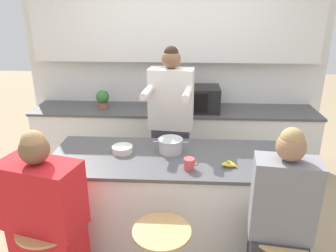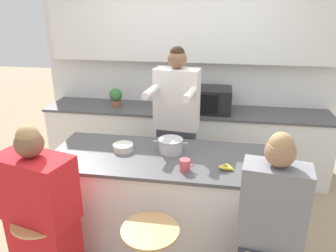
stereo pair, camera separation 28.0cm
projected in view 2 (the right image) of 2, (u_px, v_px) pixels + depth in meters
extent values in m
plane|color=tan|center=(167.00, 242.00, 3.14)|extent=(16.00, 16.00, 0.00)
cube|color=silver|center=(189.00, 68.00, 4.29)|extent=(3.87, 0.06, 2.70)
cube|color=white|center=(189.00, 31.00, 4.02)|extent=(3.56, 0.16, 0.75)
cube|color=white|center=(185.00, 142.00, 4.31)|extent=(3.56, 0.57, 0.85)
cube|color=#4C4C4F|center=(185.00, 111.00, 4.16)|extent=(3.59, 0.60, 0.03)
cube|color=black|center=(167.00, 240.00, 3.13)|extent=(1.91, 0.68, 0.06)
cube|color=white|center=(167.00, 200.00, 2.97)|extent=(1.99, 0.76, 0.83)
cube|color=#4C4C4F|center=(166.00, 158.00, 2.82)|extent=(2.03, 0.80, 0.03)
cylinder|color=tan|center=(41.00, 220.00, 2.38)|extent=(0.41, 0.41, 0.02)
cylinder|color=tan|center=(150.00, 230.00, 2.27)|extent=(0.41, 0.41, 0.02)
cylinder|color=tan|center=(271.00, 243.00, 2.15)|extent=(0.41, 0.41, 0.02)
cube|color=#383842|center=(177.00, 168.00, 3.55)|extent=(0.39, 0.26, 0.95)
cube|color=silver|center=(177.00, 99.00, 3.27)|extent=(0.46, 0.26, 0.61)
cylinder|color=silver|center=(151.00, 92.00, 3.02)|extent=(0.10, 0.34, 0.07)
cylinder|color=silver|center=(190.00, 94.00, 2.93)|extent=(0.10, 0.34, 0.07)
sphere|color=brown|center=(178.00, 59.00, 3.13)|extent=(0.20, 0.20, 0.19)
sphere|color=black|center=(178.00, 54.00, 3.11)|extent=(0.16, 0.16, 0.14)
cube|color=red|center=(36.00, 188.00, 2.31)|extent=(0.60, 0.41, 0.49)
sphere|color=brown|center=(29.00, 144.00, 2.18)|extent=(0.24, 0.24, 0.19)
sphere|color=#A37F51|center=(28.00, 136.00, 2.16)|extent=(0.19, 0.19, 0.16)
cube|color=slate|center=(273.00, 206.00, 2.05)|extent=(0.43, 0.27, 0.56)
sphere|color=#936B4C|center=(280.00, 152.00, 1.92)|extent=(0.21, 0.21, 0.18)
sphere|color=#A37F51|center=(281.00, 144.00, 1.90)|extent=(0.16, 0.16, 0.15)
cylinder|color=#B7BABC|center=(171.00, 146.00, 2.87)|extent=(0.20, 0.20, 0.12)
cylinder|color=#B7BABC|center=(171.00, 139.00, 2.85)|extent=(0.22, 0.22, 0.01)
cylinder|color=#B7BABC|center=(156.00, 141.00, 2.88)|extent=(0.05, 0.01, 0.01)
cylinder|color=#B7BABC|center=(185.00, 143.00, 2.84)|extent=(0.05, 0.01, 0.01)
cylinder|color=silver|center=(123.00, 147.00, 2.92)|extent=(0.18, 0.18, 0.06)
cylinder|color=#DB4C51|center=(69.00, 159.00, 2.67)|extent=(0.07, 0.07, 0.09)
torus|color=#DB4C51|center=(74.00, 159.00, 2.66)|extent=(0.04, 0.01, 0.04)
cylinder|color=#DB4C51|center=(185.00, 165.00, 2.57)|extent=(0.09, 0.09, 0.09)
torus|color=#DB4C51|center=(192.00, 165.00, 2.56)|extent=(0.04, 0.01, 0.04)
ellipsoid|color=yellow|center=(226.00, 168.00, 2.57)|extent=(0.11, 0.04, 0.05)
ellipsoid|color=yellow|center=(222.00, 166.00, 2.60)|extent=(0.08, 0.10, 0.05)
ellipsoid|color=yellow|center=(229.00, 167.00, 2.59)|extent=(0.09, 0.10, 0.05)
cube|color=black|center=(209.00, 100.00, 4.03)|extent=(0.55, 0.39, 0.30)
cube|color=black|center=(204.00, 104.00, 3.85)|extent=(0.34, 0.01, 0.23)
cube|color=black|center=(225.00, 105.00, 3.81)|extent=(0.10, 0.01, 0.24)
cylinder|color=#93563D|center=(116.00, 103.00, 4.27)|extent=(0.13, 0.13, 0.08)
sphere|color=#387538|center=(116.00, 95.00, 4.24)|extent=(0.17, 0.17, 0.17)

